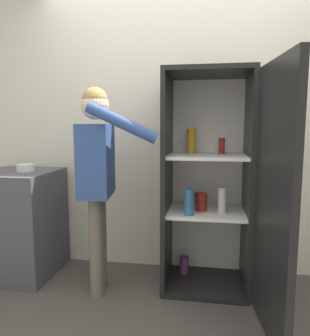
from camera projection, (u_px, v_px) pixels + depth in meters
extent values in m
plane|color=#4C4742|center=(169.00, 328.00, 2.14)|extent=(12.00, 12.00, 0.00)
cube|color=silver|center=(183.00, 130.00, 2.93)|extent=(7.00, 0.06, 2.55)
cube|color=black|center=(205.00, 282.00, 2.73)|extent=(0.67, 0.58, 0.04)
cube|color=black|center=(209.00, 73.00, 2.51)|extent=(0.67, 0.58, 0.04)
cube|color=white|center=(207.00, 177.00, 2.88)|extent=(0.67, 0.03, 1.66)
cube|color=black|center=(167.00, 181.00, 2.67)|extent=(0.04, 0.58, 1.66)
cube|color=black|center=(248.00, 183.00, 2.57)|extent=(0.03, 0.58, 1.66)
cube|color=white|center=(206.00, 211.00, 2.65)|extent=(0.60, 0.51, 0.02)
cube|color=white|center=(207.00, 156.00, 2.59)|extent=(0.60, 0.51, 0.02)
cube|color=black|center=(274.00, 202.00, 1.94)|extent=(0.12, 0.67, 1.66)
cylinder|color=#723884|center=(184.00, 265.00, 2.84)|extent=(0.08, 0.08, 0.15)
cylinder|color=maroon|center=(222.00, 146.00, 2.66)|extent=(0.05, 0.05, 0.13)
cylinder|color=#723884|center=(199.00, 199.00, 2.81)|extent=(0.07, 0.07, 0.11)
cylinder|color=teal|center=(189.00, 202.00, 2.49)|extent=(0.07, 0.07, 0.20)
cylinder|color=#B78C1E|center=(191.00, 141.00, 2.70)|extent=(0.08, 0.08, 0.20)
cylinder|color=maroon|center=(201.00, 202.00, 2.62)|extent=(0.09, 0.09, 0.14)
cylinder|color=beige|center=(222.00, 200.00, 2.55)|extent=(0.07, 0.07, 0.20)
cylinder|color=#726656|center=(100.00, 240.00, 2.67)|extent=(0.10, 0.10, 0.78)
cylinder|color=#726656|center=(96.00, 247.00, 2.51)|extent=(0.10, 0.10, 0.78)
cube|color=#335193|center=(96.00, 160.00, 2.50)|extent=(0.28, 0.43, 0.55)
sphere|color=beige|center=(95.00, 105.00, 2.45)|extent=(0.21, 0.21, 0.21)
sphere|color=#AD894C|center=(95.00, 100.00, 2.45)|extent=(0.20, 0.20, 0.20)
cylinder|color=#335193|center=(102.00, 161.00, 2.73)|extent=(0.08, 0.08, 0.52)
cylinder|color=#335193|center=(122.00, 123.00, 2.24)|extent=(0.51, 0.14, 0.29)
cube|color=#4C4C51|center=(19.00, 223.00, 2.90)|extent=(0.64, 0.65, 0.92)
cylinder|color=white|center=(25.00, 168.00, 2.83)|extent=(0.15, 0.15, 0.06)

